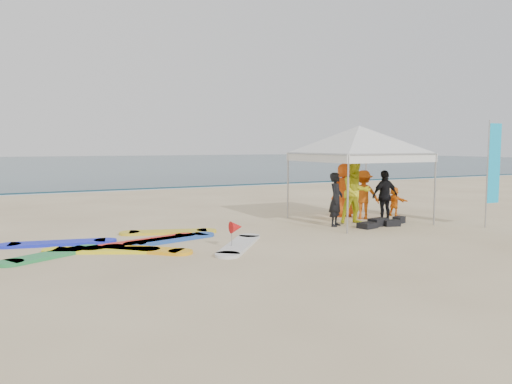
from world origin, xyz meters
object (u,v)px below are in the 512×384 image
at_px(person_yellow, 356,192).
at_px(person_black_b, 385,196).
at_px(person_black_a, 336,199).
at_px(marker_pennant, 236,227).
at_px(person_orange_b, 344,190).
at_px(person_orange_a, 363,195).
at_px(canopy_tent, 359,126).
at_px(feather_flag, 493,165).
at_px(surfboard_spread, 138,244).
at_px(person_seated, 394,201).

bearing_deg(person_yellow, person_black_b, 9.70).
height_order(person_yellow, person_black_b, person_yellow).
height_order(person_black_a, person_black_b, person_black_b).
xyz_separation_m(person_yellow, marker_pennant, (-4.73, -1.71, -0.47)).
height_order(person_black_b, person_orange_b, person_orange_b).
height_order(person_orange_a, person_orange_b, person_orange_b).
distance_m(canopy_tent, feather_flag, 3.98).
xyz_separation_m(person_yellow, canopy_tent, (0.35, 0.33, 1.99)).
relative_size(person_orange_a, surfboard_spread, 0.27).
bearing_deg(person_yellow, person_seated, 30.46).
height_order(person_orange_a, person_seated, person_orange_a).
distance_m(person_orange_a, person_black_b, 0.79).
bearing_deg(feather_flag, person_seated, 107.79).
height_order(person_orange_b, person_seated, person_orange_b).
distance_m(person_orange_a, person_seated, 1.36).
distance_m(feather_flag, surfboard_spread, 10.17).
bearing_deg(feather_flag, person_black_a, 151.38).
xyz_separation_m(person_orange_a, person_orange_b, (-0.25, 0.68, 0.11)).
xyz_separation_m(canopy_tent, surfboard_spread, (-7.02, -0.66, -2.92)).
bearing_deg(person_yellow, person_orange_a, 51.36).
bearing_deg(canopy_tent, surfboard_spread, -174.63).
xyz_separation_m(person_black_a, feather_flag, (3.94, -2.15, 1.02)).
relative_size(person_black_a, surfboard_spread, 0.27).
bearing_deg(feather_flag, person_orange_a, 127.54).
relative_size(person_black_a, canopy_tent, 0.35).
height_order(person_yellow, person_orange_b, person_yellow).
xyz_separation_m(person_black_a, person_orange_b, (1.41, 1.49, 0.10)).
xyz_separation_m(person_black_a, person_orange_a, (1.66, 0.82, -0.00)).
bearing_deg(person_orange_b, person_black_a, 48.02).
xyz_separation_m(person_seated, surfboard_spread, (-8.86, -1.06, -0.46)).
relative_size(person_yellow, surfboard_spread, 0.33).
relative_size(person_orange_b, canopy_tent, 0.40).
bearing_deg(person_black_b, canopy_tent, -25.53).
bearing_deg(person_black_a, person_orange_a, -11.88).
relative_size(feather_flag, marker_pennant, 4.83).
xyz_separation_m(person_black_b, marker_pennant, (-5.83, -1.67, -0.31)).
relative_size(person_orange_b, marker_pennant, 2.79).
height_order(person_seated, marker_pennant, person_seated).
distance_m(canopy_tent, surfboard_spread, 7.63).
distance_m(person_black_a, person_orange_a, 1.85).
xyz_separation_m(person_orange_a, canopy_tent, (-0.52, -0.38, 2.17)).
relative_size(person_black_a, person_seated, 1.60).
bearing_deg(person_yellow, person_black_a, -159.95).
xyz_separation_m(person_black_b, surfboard_spread, (-7.77, -0.28, -0.77)).
xyz_separation_m(person_orange_b, canopy_tent, (-0.27, -1.05, 2.07)).
relative_size(person_black_a, person_orange_a, 1.01).
distance_m(person_orange_a, canopy_tent, 2.27).
bearing_deg(person_yellow, marker_pennant, -147.94).
xyz_separation_m(person_black_a, person_black_b, (1.90, 0.06, 0.01)).
xyz_separation_m(person_yellow, person_black_b, (1.10, -0.05, -0.16)).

